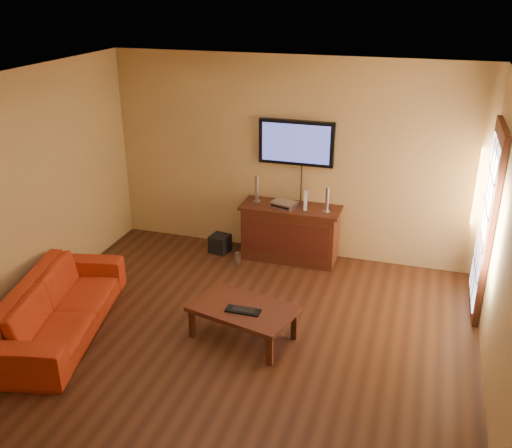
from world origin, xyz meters
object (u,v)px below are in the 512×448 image
at_px(coffee_table, 243,311).
at_px(keyboard, 243,310).
at_px(av_receiver, 284,204).
at_px(bottle, 237,259).
at_px(media_console, 290,233).
at_px(game_console, 306,200).
at_px(subwoofer, 220,244).
at_px(sofa, 59,298).
at_px(speaker_right, 327,200).
at_px(television, 296,143).
at_px(speaker_left, 257,190).

relative_size(coffee_table, keyboard, 3.25).
bearing_deg(av_receiver, bottle, -127.06).
relative_size(media_console, bottle, 6.50).
xyz_separation_m(game_console, subwoofer, (-1.19, -0.09, -0.76)).
height_order(sofa, keyboard, sofa).
relative_size(sofa, speaker_right, 6.17).
bearing_deg(television, media_console, -90.00).
xyz_separation_m(television, subwoofer, (-0.99, -0.31, -1.46)).
xyz_separation_m(media_console, keyboard, (0.02, -2.07, 0.00)).
height_order(speaker_right, keyboard, speaker_right).
distance_m(television, bottle, 1.73).
xyz_separation_m(television, speaker_left, (-0.49, -0.17, -0.65)).
distance_m(media_console, coffee_table, 2.00).
xyz_separation_m(television, sofa, (-1.94, -2.68, -1.18)).
xyz_separation_m(television, keyboard, (0.02, -2.29, -1.20)).
bearing_deg(game_console, sofa, -142.03).
distance_m(speaker_right, game_console, 0.29).
relative_size(coffee_table, speaker_right, 3.53).
bearing_deg(game_console, bottle, -164.34).
relative_size(sofa, subwoofer, 8.37).
relative_size(media_console, keyboard, 3.63).
bearing_deg(coffee_table, game_console, 83.96).
height_order(speaker_right, game_console, speaker_right).
bearing_deg(media_console, game_console, -1.08).
height_order(coffee_table, subwoofer, coffee_table).
xyz_separation_m(game_console, bottle, (-0.82, -0.41, -0.78)).
relative_size(speaker_left, subwoofer, 1.45).
bearing_deg(speaker_left, media_console, -5.03).
bearing_deg(keyboard, bottle, 111.00).
bearing_deg(av_receiver, speaker_right, 17.20).
height_order(media_console, television, television).
height_order(speaker_left, subwoofer, speaker_left).
relative_size(sofa, keyboard, 5.68).
relative_size(sofa, speaker_left, 5.76).
bearing_deg(speaker_left, sofa, -120.12).
relative_size(speaker_right, av_receiver, 1.05).
xyz_separation_m(coffee_table, av_receiver, (-0.07, 1.96, 0.47)).
relative_size(sofa, av_receiver, 6.48).
bearing_deg(television, sofa, -125.92).
xyz_separation_m(speaker_left, game_console, (0.69, -0.05, -0.05)).
height_order(sofa, subwoofer, sofa).
height_order(sofa, av_receiver, av_receiver).
height_order(speaker_left, keyboard, speaker_left).
xyz_separation_m(coffee_table, subwoofer, (-0.98, 1.90, -0.21)).
xyz_separation_m(coffee_table, game_console, (0.21, 1.99, 0.55)).
height_order(game_console, keyboard, game_console).
bearing_deg(av_receiver, television, 89.17).
xyz_separation_m(sofa, speaker_left, (1.45, 2.50, 0.53)).
bearing_deg(subwoofer, media_console, 15.03).
height_order(speaker_right, bottle, speaker_right).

